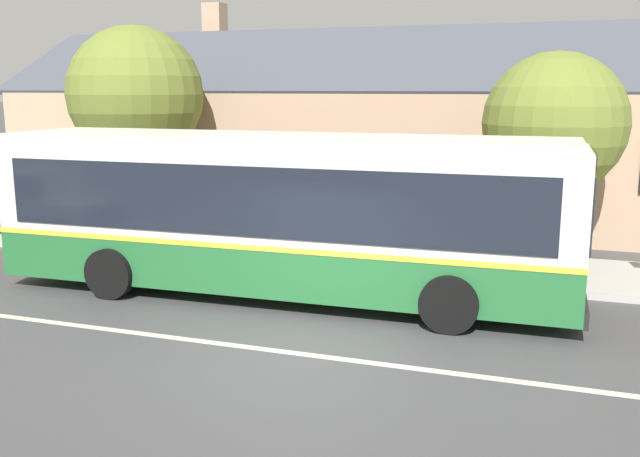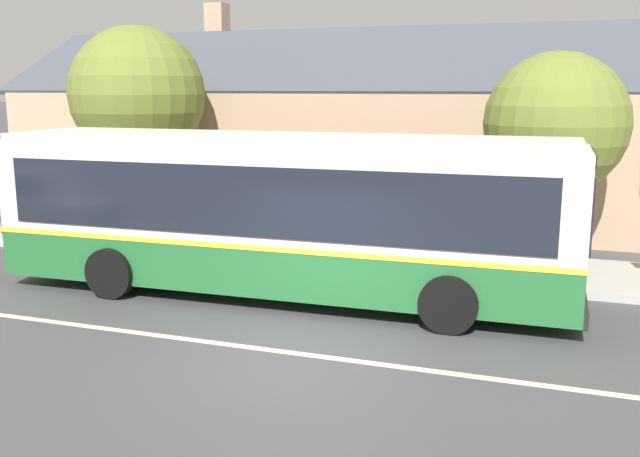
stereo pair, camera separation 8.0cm
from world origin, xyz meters
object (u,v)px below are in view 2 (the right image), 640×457
at_px(bench_by_building, 25,219).
at_px(street_tree_primary, 559,128).
at_px(bench_down_street, 172,227).
at_px(transit_bus, 281,211).
at_px(street_tree_secondary, 137,95).

distance_m(bench_by_building, street_tree_primary, 13.85).
distance_m(bench_by_building, bench_down_street, 4.30).
height_order(bench_by_building, bench_down_street, same).
bearing_deg(transit_bus, street_tree_secondary, 143.86).
xyz_separation_m(transit_bus, bench_by_building, (-8.51, 2.53, -1.13)).
bearing_deg(street_tree_secondary, street_tree_primary, -0.72).
bearing_deg(bench_down_street, street_tree_primary, 8.36).
height_order(transit_bus, street_tree_secondary, street_tree_secondary).
bearing_deg(street_tree_primary, transit_bus, -139.17).
relative_size(transit_bus, street_tree_primary, 2.33).
xyz_separation_m(transit_bus, bench_down_street, (-4.23, 2.94, -1.14)).
relative_size(bench_down_street, street_tree_secondary, 0.27).
bearing_deg(bench_by_building, transit_bus, -16.53).
xyz_separation_m(bench_by_building, bench_down_street, (4.28, 0.42, -0.01)).
xyz_separation_m(bench_down_street, street_tree_primary, (9.21, 1.35, 2.61)).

